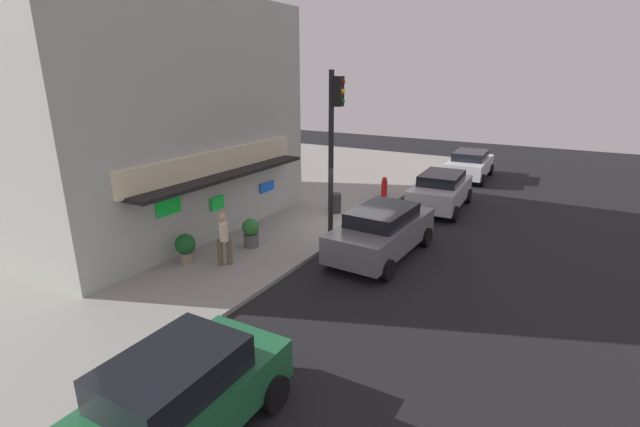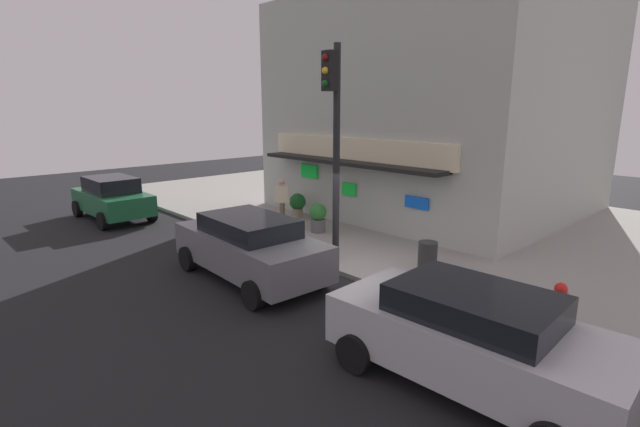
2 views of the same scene
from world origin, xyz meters
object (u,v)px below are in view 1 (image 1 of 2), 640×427
object	(u,v)px
parked_car_grey	(382,231)
traffic_light	(334,133)
parked_car_white	(470,164)
parked_car_silver	(441,190)
parked_car_green	(176,400)
potted_plant_by_window	(185,247)
trash_can	(335,203)
pedestrian	(224,237)
potted_plant_by_doorway	(251,232)
fire_hydrant	(384,187)

from	to	relation	value
parked_car_grey	traffic_light	bearing A→B (deg)	71.12
parked_car_white	parked_car_silver	bearing A→B (deg)	-178.05
traffic_light	parked_car_white	size ratio (longest dim) A/B	1.29
parked_car_green	traffic_light	bearing A→B (deg)	14.15
potted_plant_by_window	parked_car_green	size ratio (longest dim) A/B	0.23
trash_can	parked_car_grey	distance (m)	4.42
pedestrian	parked_car_grey	xyz separation A→B (m)	(3.28, -3.64, -0.16)
pedestrian	potted_plant_by_window	bearing A→B (deg)	113.09
parked_car_white	parked_car_green	size ratio (longest dim) A/B	1.10
traffic_light	pedestrian	xyz separation A→B (m)	(-4.02, 1.48, -2.68)
pedestrian	potted_plant_by_doorway	size ratio (longest dim) A/B	1.69
potted_plant_by_doorway	parked_car_silver	bearing A→B (deg)	-27.63
traffic_light	parked_car_silver	world-z (taller)	traffic_light
potted_plant_by_window	parked_car_green	world-z (taller)	parked_car_green
pedestrian	parked_car_grey	distance (m)	4.90
traffic_light	parked_car_grey	bearing A→B (deg)	-108.88
traffic_light	potted_plant_by_window	distance (m)	6.01
parked_car_white	parked_car_silver	world-z (taller)	parked_car_silver
parked_car_grey	parked_car_silver	world-z (taller)	parked_car_grey
potted_plant_by_doorway	parked_car_green	bearing A→B (deg)	-149.51
traffic_light	potted_plant_by_doorway	size ratio (longest dim) A/B	5.83
parked_car_silver	potted_plant_by_window	bearing A→B (deg)	153.34
parked_car_white	parked_car_green	distance (m)	21.27
potted_plant_by_window	parked_car_silver	bearing A→B (deg)	-26.66
trash_can	parked_car_grey	size ratio (longest dim) A/B	0.18
fire_hydrant	parked_car_green	xyz separation A→B (m)	(-15.05, -2.73, 0.26)
pedestrian	parked_car_green	bearing A→B (deg)	-144.57
fire_hydrant	parked_car_white	size ratio (longest dim) A/B	0.21
fire_hydrant	pedestrian	world-z (taller)	pedestrian
pedestrian	parked_car_white	world-z (taller)	pedestrian
parked_car_grey	parked_car_silver	size ratio (longest dim) A/B	1.04
potted_plant_by_doorway	fire_hydrant	bearing A→B (deg)	-9.73
traffic_light	parked_car_green	size ratio (longest dim) A/B	1.42
pedestrian	parked_car_white	xyz separation A→B (m)	(15.85, -3.59, -0.20)
parked_car_grey	potted_plant_by_window	bearing A→B (deg)	128.28
parked_car_white	parked_car_silver	distance (m)	6.51
traffic_light	parked_car_silver	size ratio (longest dim) A/B	1.27
potted_plant_by_doorway	traffic_light	bearing A→B (deg)	-35.24
potted_plant_by_window	parked_car_grey	bearing A→B (deg)	-51.72
pedestrian	parked_car_green	xyz separation A→B (m)	(-5.42, -3.86, -0.18)
potted_plant_by_doorway	parked_car_grey	xyz separation A→B (m)	(1.71, -3.90, 0.21)
potted_plant_by_doorway	potted_plant_by_window	size ratio (longest dim) A/B	1.06
potted_plant_by_window	parked_car_silver	size ratio (longest dim) A/B	0.21
trash_can	parked_car_silver	xyz separation A→B (m)	(3.09, -3.44, 0.30)
traffic_light	parked_car_grey	world-z (taller)	traffic_light
pedestrian	parked_car_green	world-z (taller)	pedestrian
parked_car_silver	parked_car_green	bearing A→B (deg)	-179.83
parked_car_white	pedestrian	bearing A→B (deg)	167.23
pedestrian	fire_hydrant	bearing A→B (deg)	-6.68
trash_can	potted_plant_by_window	distance (m)	6.89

